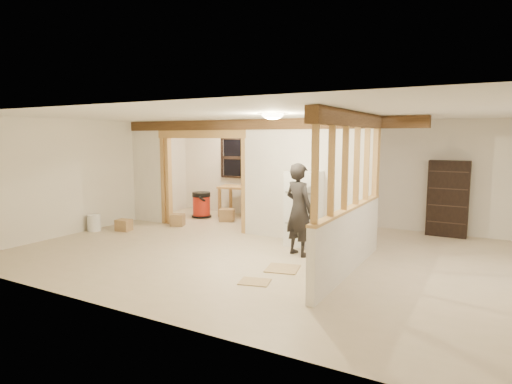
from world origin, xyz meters
The scene contains 28 objects.
floor centered at (0.00, 0.00, -0.01)m, with size 9.00×6.50×0.01m, color beige.
ceiling centered at (0.00, 0.00, 2.50)m, with size 9.00×6.50×0.01m, color white.
wall_back centered at (0.00, 3.25, 1.25)m, with size 9.00×0.01×2.50m, color silver.
wall_front centered at (0.00, -3.25, 1.25)m, with size 9.00×0.01×2.50m, color silver.
wall_left centered at (-4.50, 0.00, 1.25)m, with size 0.01×6.50×2.50m, color silver.
partition_left_stub centered at (-4.05, 1.20, 1.25)m, with size 0.90×0.12×2.50m, color white.
partition_center centered at (0.20, 1.20, 1.25)m, with size 2.80×0.12×2.50m, color white.
doorway_frame centered at (-2.40, 1.20, 1.10)m, with size 2.46×0.14×2.20m, color tan.
header_beam_back centered at (-1.00, 1.20, 2.38)m, with size 7.00×0.18×0.22m, color #56381D.
header_beam_right centered at (1.60, -0.40, 2.38)m, with size 0.18×3.30×0.22m, color #56381D.
pony_wall centered at (1.60, -0.40, 0.50)m, with size 0.12×3.20×1.00m, color white.
stud_partition centered at (1.60, -0.40, 1.66)m, with size 0.14×3.20×1.32m, color tan.
window_back centered at (-2.60, 3.17, 1.55)m, with size 1.12×0.10×1.10m, color black.
ceiling_dome_main centered at (0.30, -0.50, 2.48)m, with size 0.36×0.36×0.16m, color #FFEABF.
ceiling_dome_util centered at (-2.50, 2.30, 2.48)m, with size 0.32×0.32×0.14m, color #FFEABF.
hanging_bulb centered at (-2.00, 1.60, 2.18)m, with size 0.07×0.07×0.07m, color #FFD88C.
refrigerator centered at (0.31, 0.85, 0.73)m, with size 0.60×0.58×1.46m, color silver.
woman centered at (0.52, 0.12, 0.83)m, with size 0.61×0.40×1.66m, color black.
work_table centered at (-2.23, 2.83, 0.41)m, with size 1.31×0.66×0.83m, color tan.
potted_plant centered at (-2.10, 2.90, 1.01)m, with size 0.34×0.29×0.38m, color #296224.
shop_vac centered at (-3.19, 2.23, 0.34)m, with size 0.52×0.52×0.68m, color #B12414.
bookshelf centered at (2.69, 3.04, 0.81)m, with size 0.81×0.27×1.62m, color black.
bucket centered at (-4.32, -0.31, 0.19)m, with size 0.29×0.29×0.37m, color white.
box_util_a centered at (-2.33, 2.14, 0.16)m, with size 0.36×0.31×0.31m, color #9A764A.
box_util_b centered at (-3.05, 1.08, 0.14)m, with size 0.30×0.30×0.28m, color #9A764A.
box_front centered at (-3.76, 0.04, 0.13)m, with size 0.32×0.26×0.26m, color #9A764A.
floor_panel_near centered at (0.63, -0.77, 0.01)m, with size 0.51×0.51×0.02m, color tan.
floor_panel_far centered at (0.55, -1.54, 0.01)m, with size 0.44×0.35×0.01m, color tan.
Camera 1 is at (3.51, -6.81, 2.11)m, focal length 30.00 mm.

